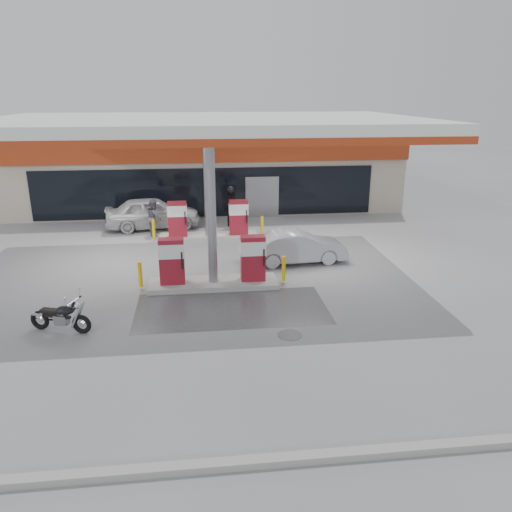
# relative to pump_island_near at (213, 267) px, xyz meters

# --- Properties ---
(ground) EXTENTS (90.00, 90.00, 0.00)m
(ground) POSITION_rel_pump_island_near_xyz_m (0.00, -2.00, -0.71)
(ground) COLOR gray
(ground) RESTS_ON ground
(wet_patch) EXTENTS (6.00, 3.00, 0.00)m
(wet_patch) POSITION_rel_pump_island_near_xyz_m (0.50, -2.00, -0.71)
(wet_patch) COLOR #4C4C4F
(wet_patch) RESTS_ON ground
(drain_cover) EXTENTS (0.70, 0.70, 0.01)m
(drain_cover) POSITION_rel_pump_island_near_xyz_m (2.00, -4.00, -0.71)
(drain_cover) COLOR #38383A
(drain_cover) RESTS_ON ground
(kerb) EXTENTS (28.00, 0.25, 0.15)m
(kerb) POSITION_rel_pump_island_near_xyz_m (0.00, -9.00, -0.64)
(kerb) COLOR gray
(kerb) RESTS_ON ground
(store_building) EXTENTS (22.00, 8.22, 4.00)m
(store_building) POSITION_rel_pump_island_near_xyz_m (0.01, 13.94, 1.30)
(store_building) COLOR #B8AD9A
(store_building) RESTS_ON ground
(canopy) EXTENTS (16.00, 10.02, 5.51)m
(canopy) POSITION_rel_pump_island_near_xyz_m (0.00, 3.00, 4.56)
(canopy) COLOR silver
(canopy) RESTS_ON ground
(pump_island_near) EXTENTS (5.14, 1.30, 1.78)m
(pump_island_near) POSITION_rel_pump_island_near_xyz_m (0.00, 0.00, 0.00)
(pump_island_near) COLOR #9E9E99
(pump_island_near) RESTS_ON ground
(pump_island_far) EXTENTS (5.14, 1.30, 1.78)m
(pump_island_far) POSITION_rel_pump_island_near_xyz_m (0.00, 6.00, 0.00)
(pump_island_far) COLOR #9E9E99
(pump_island_far) RESTS_ON ground
(parked_motorcycle) EXTENTS (1.84, 0.93, 0.97)m
(parked_motorcycle) POSITION_rel_pump_island_near_xyz_m (-4.40, -3.01, -0.28)
(parked_motorcycle) COLOR black
(parked_motorcycle) RESTS_ON ground
(sedan_white) EXTENTS (4.81, 2.41, 1.57)m
(sedan_white) POSITION_rel_pump_island_near_xyz_m (-2.70, 8.20, 0.08)
(sedan_white) COLOR silver
(sedan_white) RESTS_ON ground
(attendant) EXTENTS (0.77, 0.92, 1.70)m
(attendant) POSITION_rel_pump_island_near_xyz_m (-2.54, 7.00, 0.14)
(attendant) COLOR #4F5054
(attendant) RESTS_ON ground
(hatchback_silver) EXTENTS (3.95, 1.65, 1.27)m
(hatchback_silver) POSITION_rel_pump_island_near_xyz_m (3.44, 2.20, -0.07)
(hatchback_silver) COLOR #B0B2B9
(hatchback_silver) RESTS_ON ground
(parked_car_left) EXTENTS (3.98, 2.15, 1.10)m
(parked_car_left) POSITION_rel_pump_island_near_xyz_m (-6.93, 11.97, -0.16)
(parked_car_left) COLOR #571313
(parked_car_left) RESTS_ON ground
(biker_walking) EXTENTS (1.16, 1.08, 1.91)m
(biker_walking) POSITION_rel_pump_island_near_xyz_m (1.19, 8.20, 0.25)
(biker_walking) COLOR black
(biker_walking) RESTS_ON ground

